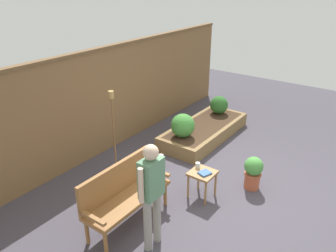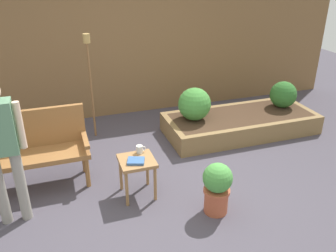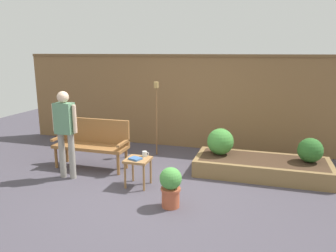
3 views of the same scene
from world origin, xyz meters
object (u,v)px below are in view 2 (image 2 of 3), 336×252
(person_by_bench, at_px, (1,143))
(tiki_torch, at_px, (89,68))
(potted_boxwood, at_px, (217,186))
(shrub_far_corner, at_px, (283,95))
(side_table, at_px, (137,166))
(cup_on_table, at_px, (140,149))
(shrub_near_bench, at_px, (194,104))
(garden_bench, at_px, (25,145))
(book_on_table, at_px, (136,161))

(person_by_bench, bearing_deg, tiki_torch, 58.21)
(potted_boxwood, height_order, tiki_torch, tiki_torch)
(shrub_far_corner, bearing_deg, tiki_torch, 170.06)
(side_table, relative_size, potted_boxwood, 0.80)
(potted_boxwood, distance_m, tiki_torch, 2.63)
(side_table, relative_size, tiki_torch, 0.30)
(cup_on_table, height_order, shrub_near_bench, shrub_near_bench)
(garden_bench, distance_m, person_by_bench, 0.78)
(book_on_table, bearing_deg, shrub_far_corner, 43.05)
(book_on_table, height_order, shrub_near_bench, shrub_near_bench)
(cup_on_table, distance_m, potted_boxwood, 1.00)
(side_table, distance_m, cup_on_table, 0.20)
(shrub_far_corner, bearing_deg, shrub_near_bench, -180.00)
(person_by_bench, bearing_deg, shrub_near_bench, 25.62)
(side_table, relative_size, shrub_near_bench, 0.96)
(shrub_near_bench, height_order, person_by_bench, person_by_bench)
(potted_boxwood, bearing_deg, book_on_table, 145.43)
(side_table, relative_size, shrub_far_corner, 1.10)
(shrub_near_bench, xyz_separation_m, shrub_far_corner, (1.58, 0.00, -0.03))
(shrub_near_bench, relative_size, shrub_far_corner, 1.15)
(side_table, height_order, book_on_table, book_on_table)
(book_on_table, bearing_deg, shrub_near_bench, 64.65)
(garden_bench, xyz_separation_m, shrub_far_corner, (3.98, 0.56, -0.03))
(potted_boxwood, xyz_separation_m, tiki_torch, (-0.99, 2.31, 0.77))
(book_on_table, xyz_separation_m, potted_boxwood, (0.76, -0.52, -0.17))
(tiki_torch, bearing_deg, garden_bench, -130.75)
(cup_on_table, height_order, potted_boxwood, potted_boxwood)
(side_table, height_order, shrub_far_corner, shrub_far_corner)
(potted_boxwood, relative_size, shrub_far_corner, 1.37)
(person_by_bench, bearing_deg, side_table, 0.95)
(side_table, height_order, potted_boxwood, potted_boxwood)
(potted_boxwood, bearing_deg, shrub_far_corner, 40.91)
(side_table, xyz_separation_m, person_by_bench, (-1.34, -0.02, 0.54))
(shrub_far_corner, xyz_separation_m, person_by_bench, (-4.13, -1.22, 0.42))
(garden_bench, bearing_deg, book_on_table, -30.47)
(cup_on_table, xyz_separation_m, potted_boxwood, (0.66, -0.72, -0.20))
(side_table, distance_m, shrub_far_corner, 3.04)
(garden_bench, height_order, side_table, garden_bench)
(shrub_near_bench, xyz_separation_m, person_by_bench, (-2.54, -1.22, 0.38))
(garden_bench, xyz_separation_m, side_table, (1.20, -0.64, -0.15))
(cup_on_table, distance_m, shrub_far_corner, 2.91)
(book_on_table, bearing_deg, garden_bench, 168.56)
(tiki_torch, bearing_deg, side_table, -81.60)
(garden_bench, relative_size, book_on_table, 7.70)
(garden_bench, distance_m, book_on_table, 1.36)
(potted_boxwood, bearing_deg, shrub_near_bench, 75.33)
(tiki_torch, bearing_deg, shrub_far_corner, -9.94)
(book_on_table, distance_m, shrub_far_corner, 3.07)
(cup_on_table, relative_size, potted_boxwood, 0.19)
(garden_bench, xyz_separation_m, book_on_table, (1.18, -0.69, -0.05))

